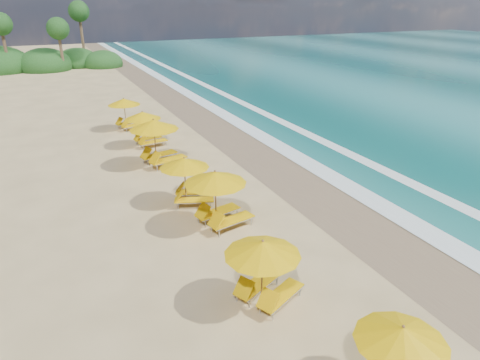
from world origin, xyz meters
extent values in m
plane|color=tan|center=(0.00, 0.00, 0.00)|extent=(160.00, 160.00, 0.00)
cube|color=#85704F|center=(4.00, 0.00, 0.01)|extent=(4.00, 160.00, 0.01)
cube|color=white|center=(5.50, 0.00, 0.03)|extent=(1.20, 160.00, 0.01)
cube|color=white|center=(8.50, 0.00, 0.02)|extent=(0.80, 160.00, 0.01)
cone|color=#DEAA04|center=(-0.98, -10.16, 1.76)|extent=(2.21, 2.21, 0.39)
sphere|color=olive|center=(-0.98, -10.16, 1.98)|extent=(0.07, 0.07, 0.07)
cylinder|color=olive|center=(-2.17, -6.18, 1.05)|extent=(0.05, 0.05, 2.09)
cone|color=#DEAA04|center=(-2.17, -6.18, 1.92)|extent=(2.87, 2.87, 0.42)
sphere|color=olive|center=(-2.17, -6.18, 2.15)|extent=(0.07, 0.07, 0.07)
cylinder|color=olive|center=(-1.63, -1.33, 1.15)|extent=(0.06, 0.06, 2.29)
cone|color=#DEAA04|center=(-1.63, -1.33, 2.10)|extent=(2.82, 2.82, 0.46)
sphere|color=olive|center=(-1.63, -1.33, 2.36)|extent=(0.08, 0.08, 0.08)
cylinder|color=olive|center=(-2.01, 1.21, 1.02)|extent=(0.05, 0.05, 2.04)
cone|color=#DEAA04|center=(-2.01, 1.21, 1.87)|extent=(2.69, 2.69, 0.41)
sphere|color=olive|center=(-2.01, 1.21, 2.10)|extent=(0.07, 0.07, 0.07)
cylinder|color=olive|center=(-2.01, 6.22, 1.24)|extent=(0.06, 0.06, 2.47)
cone|color=#DEAA04|center=(-2.01, 6.22, 2.26)|extent=(3.08, 3.08, 0.50)
sphere|color=olive|center=(-2.01, 6.22, 2.54)|extent=(0.09, 0.09, 0.09)
cylinder|color=olive|center=(-1.81, 9.76, 1.04)|extent=(0.05, 0.05, 2.09)
cone|color=#DEAA04|center=(-1.81, 9.76, 1.91)|extent=(2.42, 2.42, 0.42)
sphere|color=olive|center=(-1.81, 9.76, 2.14)|extent=(0.07, 0.07, 0.07)
cylinder|color=olive|center=(-2.11, 13.89, 1.05)|extent=(0.05, 0.05, 2.09)
cone|color=#DEAA04|center=(-2.11, 13.89, 1.92)|extent=(2.68, 2.68, 0.42)
sphere|color=olive|center=(-2.11, 13.89, 2.15)|extent=(0.07, 0.07, 0.07)
ellipsoid|color=#163D14|center=(-6.00, 45.00, 0.62)|extent=(6.40, 6.40, 4.16)
ellipsoid|color=#163D14|center=(-11.00, 46.00, 0.70)|extent=(7.20, 7.20, 4.68)
ellipsoid|color=#163D14|center=(-2.00, 47.00, 0.55)|extent=(5.60, 5.60, 3.64)
ellipsoid|color=#163D14|center=(1.00, 45.00, 0.49)|extent=(5.00, 5.00, 3.25)
cylinder|color=brown|center=(-4.00, 43.00, 2.50)|extent=(0.36, 0.36, 5.00)
sphere|color=#163D14|center=(-4.00, 43.00, 5.00)|extent=(2.60, 2.60, 2.60)
cylinder|color=brown|center=(-10.00, 44.00, 2.80)|extent=(0.36, 0.36, 5.60)
sphere|color=#163D14|center=(-10.00, 44.00, 5.60)|extent=(2.60, 2.60, 2.60)
cylinder|color=brown|center=(-1.00, 47.00, 3.40)|extent=(0.36, 0.36, 6.80)
sphere|color=#163D14|center=(-1.00, 47.00, 6.80)|extent=(2.60, 2.60, 2.60)
camera|label=1|loc=(-6.95, -15.10, 8.18)|focal=32.24mm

